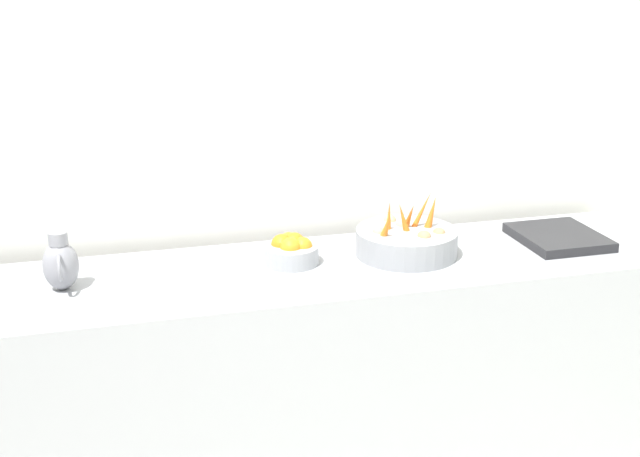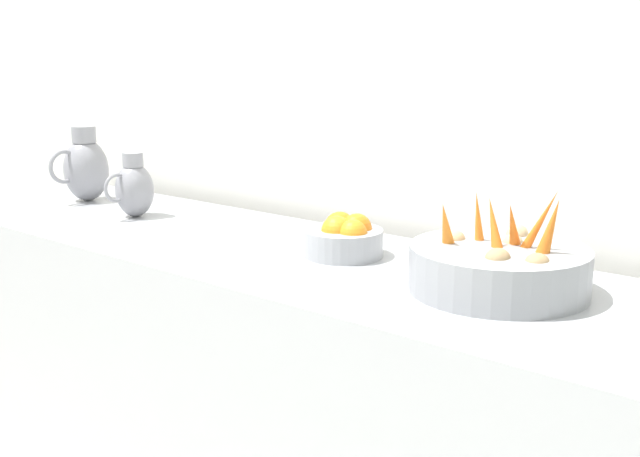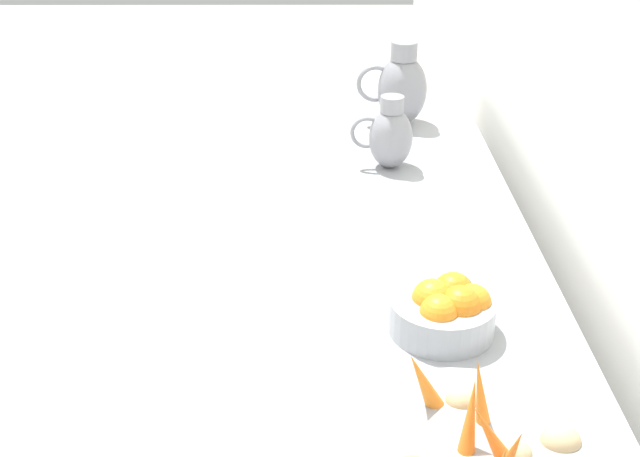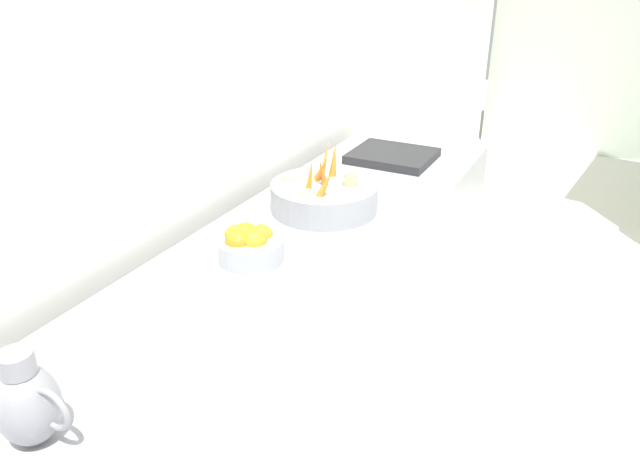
# 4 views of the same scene
# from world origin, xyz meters

# --- Properties ---
(tile_wall_left) EXTENTS (0.10, 7.90, 3.00)m
(tile_wall_left) POSITION_xyz_m (-1.95, 0.32, 1.50)
(tile_wall_left) COLOR white
(tile_wall_left) RESTS_ON ground_plane
(prep_counter) EXTENTS (0.63, 2.87, 0.91)m
(prep_counter) POSITION_xyz_m (-1.53, -0.18, 0.46)
(prep_counter) COLOR #9EA0A5
(prep_counter) RESTS_ON ground_plane
(vegetable_colander) EXTENTS (0.37, 0.37, 0.22)m
(vegetable_colander) POSITION_xyz_m (-1.56, 0.25, 0.97)
(vegetable_colander) COLOR gray
(vegetable_colander) RESTS_ON prep_counter
(orange_bowl) EXTENTS (0.20, 0.20, 0.10)m
(orange_bowl) POSITION_xyz_m (-1.59, -0.18, 0.96)
(orange_bowl) COLOR #9EA0A5
(orange_bowl) RESTS_ON prep_counter
(metal_pitcher_short) EXTENTS (0.17, 0.12, 0.20)m
(metal_pitcher_short) POSITION_xyz_m (-1.54, -0.96, 1.00)
(metal_pitcher_short) COLOR gray
(metal_pitcher_short) RESTS_ON prep_counter
(counter_sink_basin) EXTENTS (0.34, 0.30, 0.04)m
(counter_sink_basin) POSITION_xyz_m (-1.54, 0.86, 0.93)
(counter_sink_basin) COLOR #232326
(counter_sink_basin) RESTS_ON prep_counter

